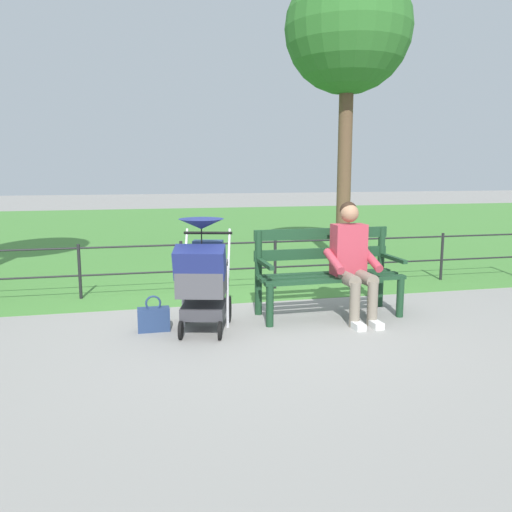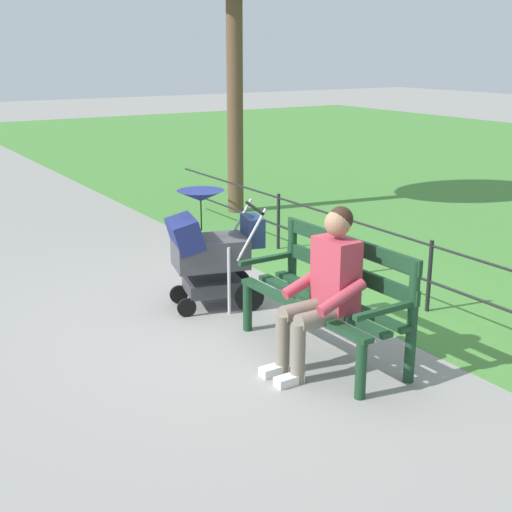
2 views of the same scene
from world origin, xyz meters
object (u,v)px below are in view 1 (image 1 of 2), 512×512
object	(u,v)px
park_bench	(327,268)
tree_near_bench	(348,32)
person_on_bench	(352,258)
handbag	(154,319)
stroller	(203,274)

from	to	relation	value
park_bench	tree_near_bench	world-z (taller)	tree_near_bench
person_on_bench	handbag	world-z (taller)	person_on_bench
person_on_bench	stroller	world-z (taller)	person_on_bench
handbag	tree_near_bench	xyz separation A→B (m)	(-3.40, -3.34, 3.74)
park_bench	stroller	world-z (taller)	stroller
person_on_bench	handbag	distance (m)	2.21
park_bench	tree_near_bench	bearing A→B (deg)	-115.24
stroller	tree_near_bench	size ratio (longest dim) A/B	0.23
stroller	handbag	distance (m)	0.69
park_bench	handbag	distance (m)	1.98
tree_near_bench	handbag	bearing A→B (deg)	44.41
park_bench	stroller	size ratio (longest dim) A/B	1.40
handbag	park_bench	bearing A→B (deg)	-173.80
person_on_bench	tree_near_bench	distance (m)	4.79
park_bench	handbag	xyz separation A→B (m)	(1.93, 0.21, -0.40)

